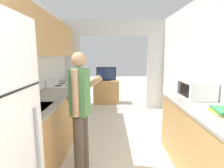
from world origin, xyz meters
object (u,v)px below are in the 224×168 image
person (80,111)px  range_oven (67,104)px  book_stack (224,111)px  television (106,74)px  microwave (196,89)px  tv_cabinet (106,92)px

person → range_oven: bearing=31.7°
book_stack → television: bearing=110.8°
range_oven → book_stack: 2.99m
person → microwave: (1.66, 0.40, 0.20)m
person → tv_cabinet: person is taller
person → tv_cabinet: (0.25, 3.38, -0.48)m
microwave → person: bearing=-166.5°
range_oven → microwave: 2.64m
microwave → television: size_ratio=0.77×
television → tv_cabinet: bearing=90.0°
book_stack → tv_cabinet: 3.97m
range_oven → person: bearing=-69.9°
person → tv_cabinet: size_ratio=1.95×
person → tv_cabinet: 3.42m
person → television: 3.35m
microwave → television: 3.26m
range_oven → television: television is taller
television → range_oven: bearing=-116.5°
book_stack → microwave: bearing=87.6°
microwave → book_stack: bearing=-92.4°
microwave → tv_cabinet: microwave is taller
microwave → tv_cabinet: bearing=115.3°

